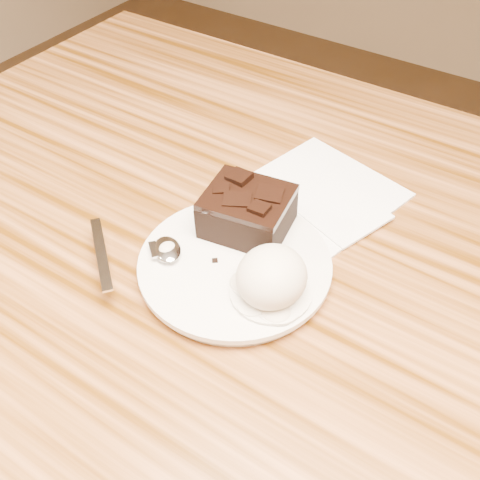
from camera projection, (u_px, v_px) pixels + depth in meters
The scene contains 10 objects.
dining_table at pixel (275, 421), 0.89m from camera, with size 1.20×0.80×0.75m, color #482706, non-canonical shape.
plate at pixel (235, 267), 0.61m from camera, with size 0.21×0.21×0.02m, color silver.
brownie at pixel (247, 213), 0.62m from camera, with size 0.09×0.08×0.04m, color black.
ice_cream_scoop at pixel (272, 277), 0.55m from camera, with size 0.07×0.07×0.06m, color silver.
melt_puddle at pixel (271, 292), 0.57m from camera, with size 0.08×0.08×0.00m, color white.
spoon at pixel (167, 251), 0.60m from camera, with size 0.03×0.17×0.01m, color silver, non-canonical shape.
napkin at pixel (319, 192), 0.70m from camera, with size 0.17×0.17×0.01m, color white.
crumb_a at pixel (263, 269), 0.59m from camera, with size 0.01×0.01×0.00m, color black.
crumb_b at pixel (204, 237), 0.62m from camera, with size 0.01×0.01×0.00m, color black.
crumb_c at pixel (215, 261), 0.60m from camera, with size 0.01×0.00×0.00m, color black.
Camera 1 is at (0.20, -0.40, 1.20)m, focal length 42.60 mm.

